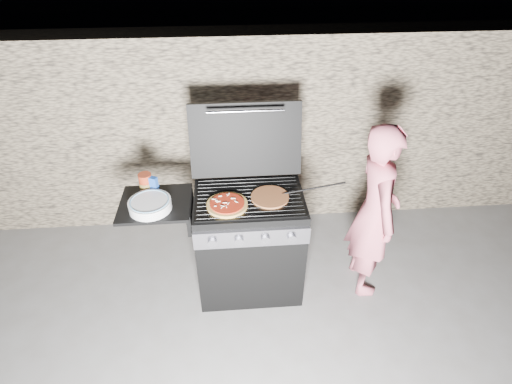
{
  "coord_description": "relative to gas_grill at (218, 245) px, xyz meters",
  "views": [
    {
      "loc": [
        -0.13,
        -2.31,
        2.61
      ],
      "look_at": [
        0.05,
        0.0,
        0.95
      ],
      "focal_mm": 28.0,
      "sensor_mm": 36.0,
      "label": 1
    }
  ],
  "objects": [
    {
      "name": "ground",
      "position": [
        0.25,
        0.0,
        -0.46
      ],
      "size": [
        50.0,
        50.0,
        0.0
      ],
      "primitive_type": "plane",
      "color": "#5A5653"
    },
    {
      "name": "stone_wall",
      "position": [
        0.25,
        1.05,
        0.44
      ],
      "size": [
        8.0,
        0.35,
        1.8
      ],
      "primitive_type": "cube",
      "color": "tan",
      "rests_on": "ground"
    },
    {
      "name": "gas_grill",
      "position": [
        0.0,
        0.0,
        0.0
      ],
      "size": [
        1.34,
        0.79,
        0.91
      ],
      "primitive_type": null,
      "color": "black",
      "rests_on": "ground"
    },
    {
      "name": "pizza_topped",
      "position": [
        0.09,
        -0.1,
        0.47
      ],
      "size": [
        0.35,
        0.35,
        0.03
      ],
      "primitive_type": null,
      "rotation": [
        0.0,
        0.0,
        0.26
      ],
      "color": "gold",
      "rests_on": "gas_grill"
    },
    {
      "name": "pizza_plain",
      "position": [
        0.4,
        -0.02,
        0.46
      ],
      "size": [
        0.32,
        0.32,
        0.01
      ],
      "primitive_type": "cylinder",
      "rotation": [
        0.0,
        0.0,
        0.18
      ],
      "color": "#CC7640",
      "rests_on": "gas_grill"
    },
    {
      "name": "sauce_jar",
      "position": [
        -0.49,
        0.14,
        0.52
      ],
      "size": [
        0.12,
        0.12,
        0.15
      ],
      "primitive_type": "cylinder",
      "rotation": [
        0.0,
        0.0,
        0.37
      ],
      "color": "maroon",
      "rests_on": "gas_grill"
    },
    {
      "name": "blue_carton",
      "position": [
        -0.43,
        0.11,
        0.52
      ],
      "size": [
        0.07,
        0.06,
        0.14
      ],
      "primitive_type": "cube",
      "rotation": [
        0.0,
        0.0,
        -0.42
      ],
      "color": "#1844A0",
      "rests_on": "gas_grill"
    },
    {
      "name": "plate_stack",
      "position": [
        -0.44,
        -0.07,
        0.48
      ],
      "size": [
        0.32,
        0.32,
        0.07
      ],
      "primitive_type": "cylinder",
      "rotation": [
        0.0,
        0.0,
        0.09
      ],
      "color": "silver",
      "rests_on": "gas_grill"
    },
    {
      "name": "person",
      "position": [
        1.19,
        -0.03,
        0.28
      ],
      "size": [
        0.36,
        0.54,
        1.46
      ],
      "primitive_type": "imported",
      "rotation": [
        0.0,
        0.0,
        1.55
      ],
      "color": "#D46275",
      "rests_on": "ground"
    },
    {
      "name": "tongs",
      "position": [
        0.7,
        0.0,
        0.51
      ],
      "size": [
        0.5,
        0.02,
        0.1
      ],
      "primitive_type": "cylinder",
      "rotation": [
        0.0,
        1.4,
        -0.01
      ],
      "color": "black",
      "rests_on": "gas_grill"
    }
  ]
}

